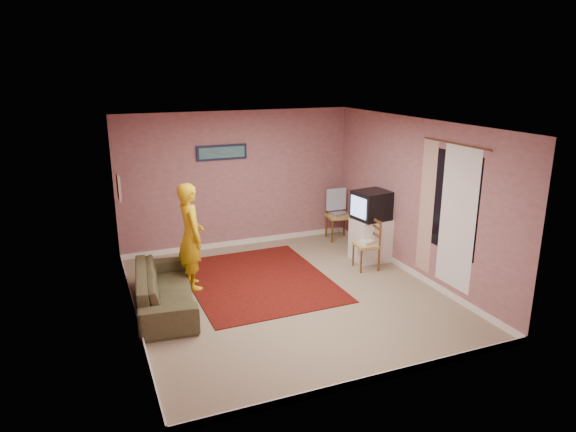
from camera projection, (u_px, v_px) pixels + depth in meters
name	position (u px, v px, depth m)	size (l,w,h in m)	color
ground	(287.00, 294.00, 7.88)	(5.00, 5.00, 0.00)	#9B9171
wall_back	(238.00, 180.00, 9.74)	(4.50, 0.02, 2.60)	#AD7275
wall_front	(378.00, 274.00, 5.30)	(4.50, 0.02, 2.60)	#AD7275
wall_left	(128.00, 231.00, 6.70)	(0.02, 5.00, 2.60)	#AD7275
wall_right	(415.00, 199.00, 8.34)	(0.02, 5.00, 2.60)	#AD7275
ceiling	(287.00, 124.00, 7.16)	(4.50, 5.00, 0.02)	white
baseboard_back	(240.00, 242.00, 10.08)	(4.50, 0.02, 0.10)	white
baseboard_front	(372.00, 379.00, 5.65)	(4.50, 0.02, 0.10)	white
baseboard_left	(137.00, 317.00, 7.05)	(0.02, 5.00, 0.10)	white
baseboard_right	(410.00, 270.00, 8.68)	(0.02, 5.00, 0.10)	white
window	(452.00, 203.00, 7.49)	(0.01, 1.10, 1.50)	black
curtain_sheer	(457.00, 219.00, 7.41)	(0.01, 0.75, 2.10)	white
curtain_floral	(427.00, 207.00, 8.03)	(0.01, 0.35, 2.10)	beige
curtain_rod	(455.00, 144.00, 7.23)	(0.02, 0.02, 1.40)	brown
picture_back	(222.00, 152.00, 9.45)	(0.95, 0.04, 0.28)	#141938
picture_left	(119.00, 187.00, 8.07)	(0.04, 0.38, 0.42)	#CCB08C
area_rug	(258.00, 280.00, 8.40)	(2.19, 2.74, 0.01)	black
tv_cabinet	(370.00, 239.00, 9.21)	(0.60, 0.55, 0.77)	white
crt_tv	(372.00, 205.00, 9.03)	(0.65, 0.60, 0.51)	black
chair_a	(339.00, 210.00, 10.27)	(0.50, 0.48, 0.54)	tan
dvd_player	(339.00, 213.00, 10.29)	(0.33, 0.23, 0.06)	#B9B9BE
blue_throw	(336.00, 199.00, 10.33)	(0.42, 0.05, 0.44)	#96CDF5
chair_b	(367.00, 239.00, 8.76)	(0.42, 0.44, 0.48)	tan
game_console	(367.00, 242.00, 8.77)	(0.25, 0.18, 0.05)	silver
sofa	(165.00, 289.00, 7.38)	(1.98, 0.77, 0.58)	brown
person	(191.00, 236.00, 7.93)	(0.62, 0.40, 1.69)	yellow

